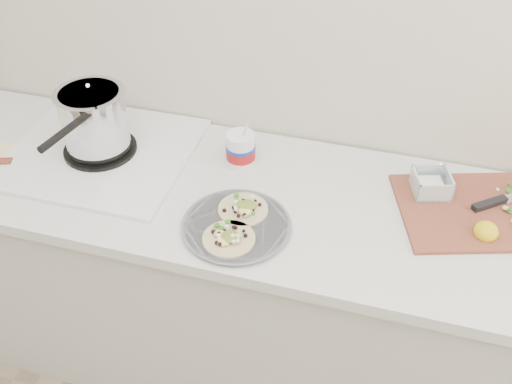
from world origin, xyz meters
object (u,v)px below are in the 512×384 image
(taco_plate, at_px, (236,223))
(cutboard, at_px, (479,205))
(stove, at_px, (97,131))
(tub, at_px, (241,147))

(taco_plate, xyz_separation_m, cutboard, (0.67, 0.27, 0.00))
(taco_plate, bearing_deg, stove, 158.23)
(tub, bearing_deg, taco_plate, -75.76)
(cutboard, bearing_deg, taco_plate, -175.23)
(stove, relative_size, taco_plate, 1.88)
(tub, bearing_deg, stove, -170.41)
(cutboard, bearing_deg, tub, 160.85)
(stove, xyz_separation_m, cutboard, (1.20, 0.06, -0.07))
(taco_plate, distance_m, tub, 0.31)
(tub, distance_m, cutboard, 0.74)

